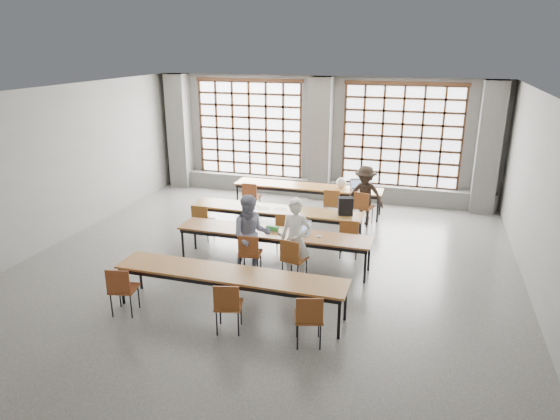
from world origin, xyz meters
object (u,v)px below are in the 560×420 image
object	(u,v)px
student_male	(295,240)
desk_row_d	(230,276)
chair_front_left	(250,251)
laptop_front	(301,230)
chair_back_mid	(332,202)
chair_back_right	(363,205)
chair_near_left	(122,286)
backpack	(346,206)
desk_row_a	(308,188)
chair_front_right	(293,256)
student_female	(251,235)
mouse	(319,236)
desk_row_c	(273,235)
plastic_bag	(341,183)
chair_near_right	(309,315)
student_back	(365,195)
chair_mid_left	(202,219)
green_box	(272,228)
red_pouch	(124,286)
chair_back_left	(251,195)
chair_mid_centre	(285,227)
chair_mid_right	(349,234)
chair_near_mid	(228,303)
laptop_back	(357,187)
desk_row_b	(276,211)
phone	(280,234)

from	to	relation	value
student_male	desk_row_d	bearing A→B (deg)	-113.41
chair_front_left	laptop_front	xyz separation A→B (m)	(0.84, 0.74, 0.25)
chair_back_mid	chair_back_right	world-z (taller)	same
chair_near_left	backpack	size ratio (longest dim) A/B	2.20
chair_front_left	chair_near_left	world-z (taller)	same
desk_row_a	chair_back_right	distance (m)	1.70
chair_front_right	desk_row_a	bearing A→B (deg)	100.01
desk_row_a	student_female	world-z (taller)	student_female
laptop_front	mouse	bearing A→B (deg)	-18.18
desk_row_c	plastic_bag	world-z (taller)	plastic_bag
chair_back_right	chair_near_right	size ratio (longest dim) A/B	1.00
student_back	chair_near_right	bearing A→B (deg)	-84.06
chair_back_right	chair_back_mid	bearing A→B (deg)	-179.82
desk_row_c	backpack	size ratio (longest dim) A/B	10.00
student_female	plastic_bag	xyz separation A→B (m)	(1.04, 4.10, 0.06)
chair_mid_left	student_male	bearing A→B (deg)	-26.88
chair_front_right	backpack	world-z (taller)	backpack
desk_row_c	chair_front_right	bearing A→B (deg)	-47.22
chair_mid_left	student_male	world-z (taller)	student_male
student_back	chair_near_left	bearing A→B (deg)	-113.32
green_box	desk_row_c	bearing A→B (deg)	-57.99
chair_near_left	student_female	xyz separation A→B (m)	(1.52, 2.15, 0.27)
red_pouch	chair_back_left	bearing A→B (deg)	87.13
chair_front_right	chair_back_left	bearing A→B (deg)	121.07
desk_row_a	backpack	distance (m)	2.49
desk_row_a	chair_mid_centre	distance (m)	2.74
desk_row_d	green_box	size ratio (longest dim) A/B	16.00
chair_back_left	chair_back_mid	distance (m)	2.20
chair_mid_left	chair_mid_right	distance (m)	3.41
laptop_front	student_female	bearing A→B (deg)	-144.52
chair_mid_right	chair_near_mid	xyz separation A→B (m)	(-1.33, -3.46, 0.00)
chair_mid_centre	backpack	size ratio (longest dim) A/B	2.20
chair_mid_right	laptop_front	bearing A→B (deg)	-141.10
chair_near_mid	red_pouch	bearing A→B (deg)	177.71
laptop_front	student_male	bearing A→B (deg)	-85.81
laptop_front	red_pouch	distance (m)	3.60
mouse	chair_back_right	bearing A→B (deg)	80.84
chair_mid_left	plastic_bag	world-z (taller)	plastic_bag
laptop_back	red_pouch	distance (m)	6.91
chair_back_mid	desk_row_b	bearing A→B (deg)	-124.89
student_back	green_box	distance (m)	3.32
backpack	phone	bearing A→B (deg)	-140.02
desk_row_c	chair_back_right	size ratio (longest dim) A/B	4.55
chair_mid_right	plastic_bag	xyz separation A→B (m)	(-0.68, 2.79, 0.34)
chair_near_mid	chair_front_right	bearing A→B (deg)	76.37
desk_row_b	chair_front_left	bearing A→B (deg)	-87.34
chair_back_left	phone	bearing A→B (deg)	-60.09
student_male	backpack	size ratio (longest dim) A/B	4.09
mouse	backpack	world-z (taller)	backpack
chair_near_mid	student_female	xyz separation A→B (m)	(-0.39, 2.15, 0.27)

